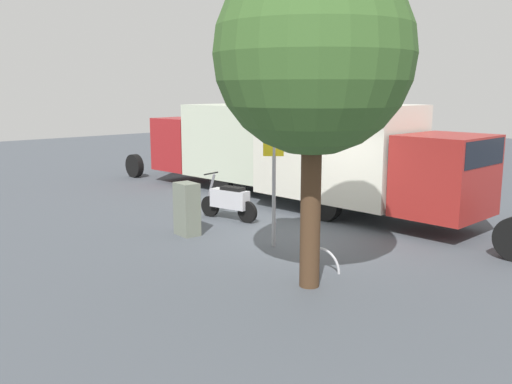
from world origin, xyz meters
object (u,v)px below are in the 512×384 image
box_truck_near (365,157)px  street_tree (313,56)px  motorcycle (229,200)px  bike_rack_hoop (322,269)px  stop_sign (274,148)px  utility_cabinet (187,209)px  box_truck_far (230,142)px

box_truck_near → street_tree: 6.00m
motorcycle → bike_rack_hoop: size_ratio=2.11×
box_truck_near → street_tree: street_tree is taller
box_truck_near → bike_rack_hoop: bearing=-64.7°
motorcycle → stop_sign: 3.20m
utility_cabinet → motorcycle: bearing=-72.6°
box_truck_far → stop_sign: bearing=143.7°
box_truck_far → motorcycle: (-3.70, 3.07, -1.08)m
stop_sign → bike_rack_hoop: (-1.76, 0.39, -2.15)m
utility_cabinet → box_truck_near: bearing=-110.8°
box_truck_far → stop_sign: 7.46m
box_truck_near → stop_sign: bearing=-86.8°
stop_sign → street_tree: 3.11m
box_truck_near → utility_cabinet: (1.71, 4.50, -1.02)m
motorcycle → stop_sign: bearing=149.0°
stop_sign → utility_cabinet: (2.06, 0.84, -1.53)m
motorcycle → bike_rack_hoop: motorcycle is taller
stop_sign → street_tree: bearing=150.6°
box_truck_near → motorcycle: box_truck_near is taller
box_truck_near → motorcycle: 3.75m
bike_rack_hoop → motorcycle: bearing=-16.2°
stop_sign → utility_cabinet: 2.70m
box_truck_near → motorcycle: size_ratio=4.44×
box_truck_near → box_truck_far: box_truck_near is taller
box_truck_far → motorcycle: box_truck_far is taller
motorcycle → street_tree: size_ratio=0.32×
motorcycle → box_truck_far: bearing=-52.0°
stop_sign → bike_rack_hoop: bearing=167.6°
stop_sign → bike_rack_hoop: 2.81m
utility_cabinet → bike_rack_hoop: utility_cabinet is taller
motorcycle → street_tree: bearing=143.9°
box_truck_far → motorcycle: 4.93m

